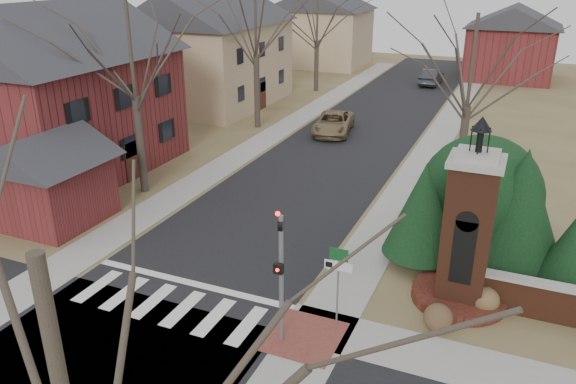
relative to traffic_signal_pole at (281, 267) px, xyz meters
The scene contains 27 objects.
ground 5.05m from the traffic_signal_pole, behind, with size 120.00×120.00×0.00m, color brown.
main_street 22.01m from the traffic_signal_pole, 101.35° to the left, with size 8.00×70.00×0.01m, color black.
cross_street 6.16m from the traffic_signal_pole, 140.28° to the right, with size 120.00×8.00×0.01m, color black.
crosswalk_zone 5.02m from the traffic_signal_pole, behind, with size 8.00×2.20×0.02m, color silver.
stop_bar 5.30m from the traffic_signal_pole, 158.11° to the left, with size 8.00×0.35×0.02m, color silver.
sidewalk_right_main 21.60m from the traffic_signal_pole, 87.59° to the left, with size 2.00×60.00×0.02m, color gray.
sidewalk_left 23.58m from the traffic_signal_pole, 113.91° to the left, with size 2.00×60.00×0.02m, color gray.
curb_apron 2.66m from the traffic_signal_pole, 40.52° to the left, with size 2.40×2.40×0.02m, color brown.
traffic_signal_pole is the anchor object (origin of this frame).
sign_post 2.02m from the traffic_signal_pole, 47.57° to the left, with size 0.90×0.07×2.75m.
brick_gate_monument 6.47m from the traffic_signal_pole, 43.24° to the left, with size 3.20×3.20×6.47m.
house_brick_left 19.81m from the traffic_signal_pole, 151.43° to the left, with size 9.80×11.80×9.42m.
house_stucco_left 31.92m from the traffic_signal_pole, 123.97° to the left, with size 9.80×12.80×9.28m.
garage_left 13.40m from the traffic_signal_pole, 163.01° to the left, with size 4.80×4.80×4.29m.
house_distant_left 50.18m from the traffic_signal_pole, 108.98° to the left, with size 10.80×8.80×8.53m.
house_distant_right 47.58m from the traffic_signal_pole, 85.55° to the left, with size 8.80×8.80×7.30m.
evergreen_near 7.06m from the traffic_signal_pole, 65.72° to the left, with size 2.80×2.80×4.10m.
evergreen_mid 9.83m from the traffic_signal_pole, 50.89° to the left, with size 3.40×3.40×4.70m.
evergreen_mass 10.09m from the traffic_signal_pole, 62.23° to the left, with size 4.80×4.80×4.80m, color black.
bare_tree_0 14.99m from the traffic_signal_pole, 143.29° to the left, with size 8.05×8.05×11.15m.
bare_tree_1 24.83m from the traffic_signal_pole, 117.81° to the left, with size 8.40×8.40×11.64m.
bare_tree_2 36.66m from the traffic_signal_pole, 108.92° to the left, with size 7.35×7.35×10.19m.
bare_tree_3 16.28m from the traffic_signal_pole, 78.28° to the left, with size 7.00×7.00×9.70m.
pickup_truck 22.92m from the traffic_signal_pole, 104.97° to the left, with size 2.32×5.03×1.40m, color olive.
distant_car 41.27m from the traffic_signal_pole, 93.75° to the left, with size 1.57×4.50×1.48m, color #2F3136.
dry_shrub_left 5.38m from the traffic_signal_pole, 29.44° to the left, with size 0.91×0.91×0.91m, color brown.
dry_shrub_right 7.20m from the traffic_signal_pole, 35.86° to the left, with size 0.91×0.91×0.91m, color brown.
Camera 1 is at (10.10, -12.40, 10.74)m, focal length 35.00 mm.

